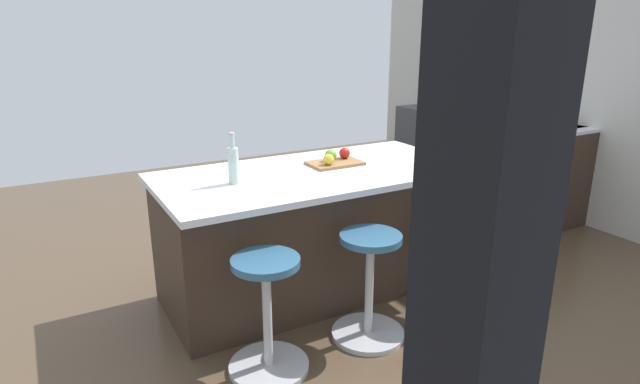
# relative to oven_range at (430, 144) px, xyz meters

# --- Properties ---
(ground_plane) EXTENTS (7.68, 7.68, 0.00)m
(ground_plane) POSITION_rel_oven_range_xyz_m (2.61, 1.64, -0.45)
(ground_plane) COLOR brown
(interior_partition_left) EXTENTS (0.15, 5.77, 2.98)m
(interior_partition_left) POSITION_rel_oven_range_xyz_m (-0.35, 1.64, 1.04)
(interior_partition_left) COLOR beige
(interior_partition_left) RESTS_ON ground_plane
(sink_cabinet) EXTENTS (2.53, 0.60, 1.20)m
(sink_cabinet) POSITION_rel_oven_range_xyz_m (-0.00, 1.62, 0.02)
(sink_cabinet) COLOR #38281E
(sink_cabinet) RESTS_ON ground_plane
(oven_range) EXTENTS (0.60, 0.61, 0.89)m
(oven_range) POSITION_rel_oven_range_xyz_m (0.00, 0.00, 0.00)
(oven_range) COLOR #38383D
(oven_range) RESTS_ON ground_plane
(kitchen_island) EXTENTS (2.07, 1.02, 0.89)m
(kitchen_island) POSITION_rel_oven_range_xyz_m (2.56, 1.75, 0.00)
(kitchen_island) COLOR #38281E
(kitchen_island) RESTS_ON ground_plane
(stool_by_window) EXTENTS (0.44, 0.44, 0.66)m
(stool_by_window) POSITION_rel_oven_range_xyz_m (1.90, 2.44, -0.13)
(stool_by_window) COLOR #B7B7BC
(stool_by_window) RESTS_ON ground_plane
(stool_middle) EXTENTS (0.44, 0.44, 0.66)m
(stool_middle) POSITION_rel_oven_range_xyz_m (2.56, 2.44, -0.13)
(stool_middle) COLOR #B7B7BC
(stool_middle) RESTS_ON ground_plane
(stool_near_camera) EXTENTS (0.44, 0.44, 0.66)m
(stool_near_camera) POSITION_rel_oven_range_xyz_m (3.21, 2.44, -0.13)
(stool_near_camera) COLOR #B7B7BC
(stool_near_camera) RESTS_ON ground_plane
(cutting_board) EXTENTS (0.36, 0.24, 0.02)m
(cutting_board) POSITION_rel_oven_range_xyz_m (2.36, 1.72, 0.45)
(cutting_board) COLOR olive
(cutting_board) RESTS_ON kitchen_island
(apple_yellow) EXTENTS (0.07, 0.07, 0.07)m
(apple_yellow) POSITION_rel_oven_range_xyz_m (2.44, 1.77, 0.50)
(apple_yellow) COLOR gold
(apple_yellow) RESTS_ON cutting_board
(apple_green) EXTENTS (0.08, 0.08, 0.08)m
(apple_green) POSITION_rel_oven_range_xyz_m (2.38, 1.69, 0.50)
(apple_green) COLOR #609E2D
(apple_green) RESTS_ON cutting_board
(apple_red) EXTENTS (0.08, 0.08, 0.08)m
(apple_red) POSITION_rel_oven_range_xyz_m (2.26, 1.67, 0.50)
(apple_red) COLOR red
(apple_red) RESTS_ON cutting_board
(water_bottle) EXTENTS (0.06, 0.06, 0.31)m
(water_bottle) POSITION_rel_oven_range_xyz_m (3.13, 1.81, 0.56)
(water_bottle) COLOR silver
(water_bottle) RESTS_ON kitchen_island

